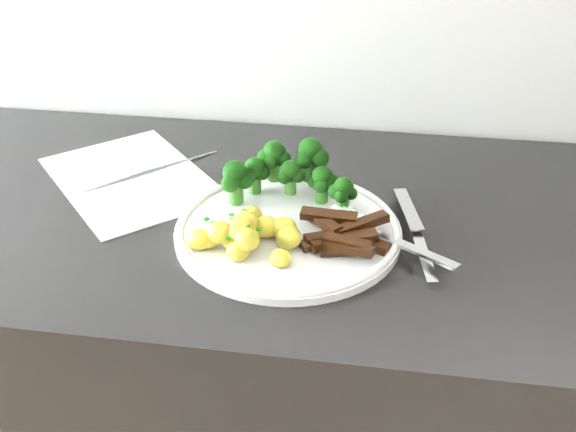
{
  "coord_description": "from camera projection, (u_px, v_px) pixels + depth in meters",
  "views": [
    {
      "loc": [
        0.19,
        0.87,
        1.4
      ],
      "look_at": [
        0.08,
        1.62,
        0.92
      ],
      "focal_mm": 41.32,
      "sensor_mm": 36.0,
      "label": 1
    }
  ],
  "objects": [
    {
      "name": "plate",
      "position": [
        288.0,
        229.0,
        0.91
      ],
      "size": [
        0.31,
        0.31,
        0.02
      ],
      "color": "white",
      "rests_on": "counter"
    },
    {
      "name": "knife",
      "position": [
        419.0,
        243.0,
        0.88
      ],
      "size": [
        0.06,
        0.22,
        0.02
      ],
      "color": "silver",
      "rests_on": "plate"
    },
    {
      "name": "potatoes",
      "position": [
        249.0,
        233.0,
        0.86
      ],
      "size": [
        0.15,
        0.12,
        0.05
      ],
      "color": "yellow",
      "rests_on": "plate"
    },
    {
      "name": "recipe_paper",
      "position": [
        131.0,
        178.0,
        1.04
      ],
      "size": [
        0.35,
        0.36,
        0.0
      ],
      "color": "white",
      "rests_on": "counter"
    },
    {
      "name": "beef_strips",
      "position": [
        343.0,
        235.0,
        0.87
      ],
      "size": [
        0.13,
        0.12,
        0.03
      ],
      "color": "black",
      "rests_on": "plate"
    },
    {
      "name": "fork",
      "position": [
        396.0,
        239.0,
        0.87
      ],
      "size": [
        0.17,
        0.14,
        0.02
      ],
      "color": "silver",
      "rests_on": "plate"
    },
    {
      "name": "broccoli",
      "position": [
        287.0,
        170.0,
        0.96
      ],
      "size": [
        0.19,
        0.12,
        0.08
      ],
      "color": "#326E21",
      "rests_on": "plate"
    },
    {
      "name": "counter",
      "position": [
        303.0,
        426.0,
        1.19
      ],
      "size": [
        2.38,
        0.6,
        0.89
      ],
      "color": "black",
      "rests_on": "ground"
    }
  ]
}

